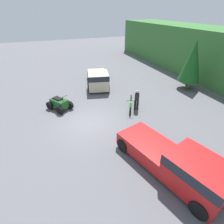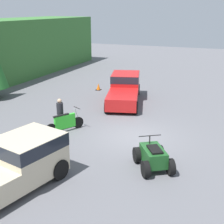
{
  "view_description": "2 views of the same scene",
  "coord_description": "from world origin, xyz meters",
  "px_view_note": "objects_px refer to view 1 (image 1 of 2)",
  "views": [
    {
      "loc": [
        10.4,
        -2.21,
        7.19
      ],
      "look_at": [
        0.67,
        1.56,
        0.95
      ],
      "focal_mm": 28.0,
      "sensor_mm": 36.0,
      "label": 1
    },
    {
      "loc": [
        -14.12,
        -4.42,
        6.26
      ],
      "look_at": [
        0.67,
        1.56,
        0.95
      ],
      "focal_mm": 50.0,
      "sensor_mm": 36.0,
      "label": 2
    }
  ],
  "objects_px": {
    "dirt_bike": "(131,104)",
    "pickup_truck_second": "(98,78)",
    "quad_atv": "(59,104)",
    "rider_person": "(137,99)",
    "pickup_truck_red": "(179,163)"
  },
  "relations": [
    {
      "from": "dirt_bike",
      "to": "pickup_truck_second",
      "type": "bearing_deg",
      "value": -140.76
    },
    {
      "from": "pickup_truck_second",
      "to": "quad_atv",
      "type": "xyz_separation_m",
      "value": [
        3.42,
        -4.33,
        -0.44
      ]
    },
    {
      "from": "rider_person",
      "to": "dirt_bike",
      "type": "bearing_deg",
      "value": -95.91
    },
    {
      "from": "dirt_bike",
      "to": "quad_atv",
      "type": "distance_m",
      "value": 5.8
    },
    {
      "from": "pickup_truck_red",
      "to": "rider_person",
      "type": "bearing_deg",
      "value": 153.07
    },
    {
      "from": "pickup_truck_red",
      "to": "rider_person",
      "type": "relative_size",
      "value": 3.49
    },
    {
      "from": "pickup_truck_red",
      "to": "dirt_bike",
      "type": "bearing_deg",
      "value": 156.67
    },
    {
      "from": "pickup_truck_red",
      "to": "dirt_bike",
      "type": "relative_size",
      "value": 2.91
    },
    {
      "from": "quad_atv",
      "to": "pickup_truck_second",
      "type": "bearing_deg",
      "value": 95.26
    },
    {
      "from": "dirt_bike",
      "to": "pickup_truck_red",
      "type": "bearing_deg",
      "value": 20.84
    },
    {
      "from": "pickup_truck_red",
      "to": "dirt_bike",
      "type": "height_order",
      "value": "pickup_truck_red"
    },
    {
      "from": "quad_atv",
      "to": "dirt_bike",
      "type": "bearing_deg",
      "value": 35.06
    },
    {
      "from": "quad_atv",
      "to": "rider_person",
      "type": "bearing_deg",
      "value": 34.62
    },
    {
      "from": "pickup_truck_red",
      "to": "dirt_bike",
      "type": "xyz_separation_m",
      "value": [
        -6.79,
        0.91,
        -0.45
      ]
    },
    {
      "from": "dirt_bike",
      "to": "rider_person",
      "type": "relative_size",
      "value": 1.2
    }
  ]
}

